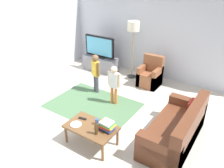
{
  "coord_description": "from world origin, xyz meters",
  "views": [
    {
      "loc": [
        2.71,
        -3.47,
        3.14
      ],
      "look_at": [
        0.0,
        0.6,
        0.65
      ],
      "focal_mm": 36.4,
      "sensor_mm": 36.0,
      "label": 1
    }
  ],
  "objects_px": {
    "tv_remote": "(82,118)",
    "book_stack": "(107,126)",
    "bottle": "(96,129)",
    "tv_stand": "(100,64)",
    "armchair": "(150,76)",
    "soda_can": "(97,122)",
    "floor_lamp": "(133,29)",
    "coffee_table": "(91,128)",
    "child_center": "(114,82)",
    "plate": "(76,124)",
    "couch": "(178,131)",
    "tv": "(100,47)",
    "child_near_tv": "(96,70)"
  },
  "relations": [
    {
      "from": "tv_remote",
      "to": "book_stack",
      "type": "bearing_deg",
      "value": -11.82
    },
    {
      "from": "tv_remote",
      "to": "child_center",
      "type": "bearing_deg",
      "value": 85.9
    },
    {
      "from": "child_center",
      "to": "coffee_table",
      "type": "height_order",
      "value": "child_center"
    },
    {
      "from": "floor_lamp",
      "to": "bottle",
      "type": "relative_size",
      "value": 6.14
    },
    {
      "from": "coffee_table",
      "to": "soda_can",
      "type": "distance_m",
      "value": 0.17
    },
    {
      "from": "couch",
      "to": "soda_can",
      "type": "height_order",
      "value": "couch"
    },
    {
      "from": "tv_stand",
      "to": "armchair",
      "type": "bearing_deg",
      "value": -1.2
    },
    {
      "from": "armchair",
      "to": "coffee_table",
      "type": "xyz_separation_m",
      "value": [
        0.15,
        -3.01,
        0.07
      ]
    },
    {
      "from": "floor_lamp",
      "to": "soda_can",
      "type": "bearing_deg",
      "value": -73.06
    },
    {
      "from": "coffee_table",
      "to": "armchair",
      "type": "bearing_deg",
      "value": 92.79
    },
    {
      "from": "tv_stand",
      "to": "floor_lamp",
      "type": "relative_size",
      "value": 0.67
    },
    {
      "from": "floor_lamp",
      "to": "book_stack",
      "type": "xyz_separation_m",
      "value": [
        1.21,
        -3.11,
        -1.03
      ]
    },
    {
      "from": "couch",
      "to": "bottle",
      "type": "relative_size",
      "value": 6.21
    },
    {
      "from": "child_center",
      "to": "book_stack",
      "type": "distance_m",
      "value": 1.64
    },
    {
      "from": "floor_lamp",
      "to": "armchair",
      "type": "bearing_deg",
      "value": -14.44
    },
    {
      "from": "child_center",
      "to": "floor_lamp",
      "type": "bearing_deg",
      "value": 103.97
    },
    {
      "from": "coffee_table",
      "to": "tv_remote",
      "type": "height_order",
      "value": "tv_remote"
    },
    {
      "from": "child_center",
      "to": "plate",
      "type": "bearing_deg",
      "value": -83.33
    },
    {
      "from": "tv",
      "to": "book_stack",
      "type": "relative_size",
      "value": 3.96
    },
    {
      "from": "child_center",
      "to": "tv_remote",
      "type": "xyz_separation_m",
      "value": [
        0.17,
        -1.43,
        -0.19
      ]
    },
    {
      "from": "child_center",
      "to": "bottle",
      "type": "height_order",
      "value": "child_center"
    },
    {
      "from": "soda_can",
      "to": "tv_remote",
      "type": "bearing_deg",
      "value": -176.73
    },
    {
      "from": "child_near_tv",
      "to": "book_stack",
      "type": "relative_size",
      "value": 3.99
    },
    {
      "from": "child_near_tv",
      "to": "plate",
      "type": "xyz_separation_m",
      "value": [
        0.96,
        -1.9,
        -0.24
      ]
    },
    {
      "from": "tv_remote",
      "to": "bottle",
      "type": "bearing_deg",
      "value": -33.92
    },
    {
      "from": "tv_stand",
      "to": "book_stack",
      "type": "xyz_separation_m",
      "value": [
        2.34,
        -2.96,
        0.27
      ]
    },
    {
      "from": "tv",
      "to": "bottle",
      "type": "xyz_separation_m",
      "value": [
        2.25,
        -3.15,
        -0.31
      ]
    },
    {
      "from": "child_near_tv",
      "to": "bottle",
      "type": "relative_size",
      "value": 3.82
    },
    {
      "from": "tv",
      "to": "book_stack",
      "type": "distance_m",
      "value": 3.78
    },
    {
      "from": "couch",
      "to": "coffee_table",
      "type": "height_order",
      "value": "couch"
    },
    {
      "from": "couch",
      "to": "plate",
      "type": "bearing_deg",
      "value": -147.0
    },
    {
      "from": "armchair",
      "to": "coffee_table",
      "type": "relative_size",
      "value": 0.9
    },
    {
      "from": "book_stack",
      "to": "bottle",
      "type": "bearing_deg",
      "value": -114.79
    },
    {
      "from": "tv",
      "to": "couch",
      "type": "height_order",
      "value": "tv"
    },
    {
      "from": "child_near_tv",
      "to": "tv_remote",
      "type": "xyz_separation_m",
      "value": [
        0.94,
        -1.68,
        -0.24
      ]
    },
    {
      "from": "plate",
      "to": "bottle",
      "type": "bearing_deg",
      "value": 0.0
    },
    {
      "from": "tv",
      "to": "child_center",
      "type": "xyz_separation_m",
      "value": [
        1.55,
        -1.5,
        -0.22
      ]
    },
    {
      "from": "child_center",
      "to": "tv_stand",
      "type": "bearing_deg",
      "value": 135.57
    },
    {
      "from": "floor_lamp",
      "to": "book_stack",
      "type": "bearing_deg",
      "value": -68.82
    },
    {
      "from": "floor_lamp",
      "to": "child_near_tv",
      "type": "distance_m",
      "value": 1.71
    },
    {
      "from": "couch",
      "to": "coffee_table",
      "type": "bearing_deg",
      "value": -145.26
    },
    {
      "from": "child_center",
      "to": "plate",
      "type": "xyz_separation_m",
      "value": [
        0.19,
        -1.65,
        -0.2
      ]
    },
    {
      "from": "child_near_tv",
      "to": "coffee_table",
      "type": "height_order",
      "value": "child_near_tv"
    },
    {
      "from": "soda_can",
      "to": "plate",
      "type": "bearing_deg",
      "value": -143.95
    },
    {
      "from": "child_center",
      "to": "child_near_tv",
      "type": "bearing_deg",
      "value": 161.92
    },
    {
      "from": "tv_remote",
      "to": "soda_can",
      "type": "bearing_deg",
      "value": -7.71
    },
    {
      "from": "tv",
      "to": "armchair",
      "type": "relative_size",
      "value": 1.22
    },
    {
      "from": "bottle",
      "to": "tv_stand",
      "type": "bearing_deg",
      "value": 125.31
    },
    {
      "from": "armchair",
      "to": "soda_can",
      "type": "distance_m",
      "value": 2.91
    },
    {
      "from": "armchair",
      "to": "bottle",
      "type": "bearing_deg",
      "value": -83.33
    }
  ]
}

